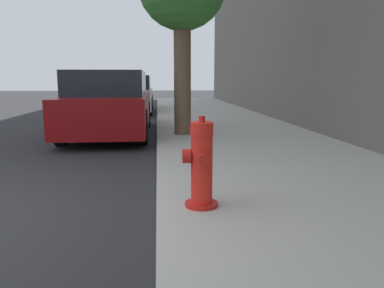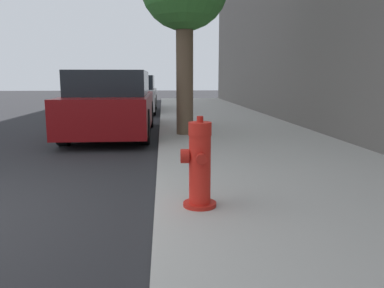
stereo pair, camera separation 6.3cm
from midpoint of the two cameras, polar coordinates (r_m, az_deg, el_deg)
sidewalk_slab at (r=3.77m, az=23.01°, el=-9.92°), size 3.51×40.00×0.12m
fire_hydrant at (r=3.42m, az=1.65°, el=-3.33°), size 0.33×0.33×0.84m
parked_car_near at (r=8.78m, az=-11.84°, el=5.93°), size 1.77×4.29×1.46m
parked_car_mid at (r=14.71m, az=-8.77°, el=7.42°), size 1.73×4.05×1.42m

